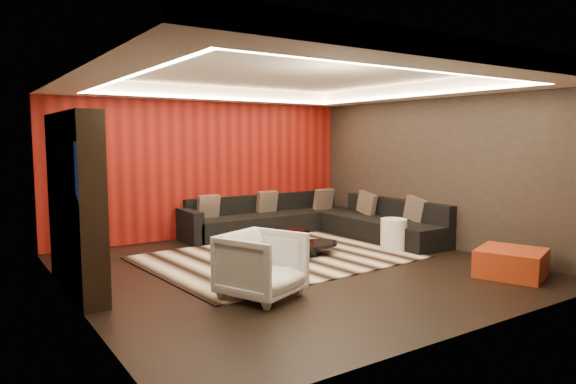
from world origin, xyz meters
TOP-DOWN VIEW (x-y plane):
  - floor at (0.00, 0.00)m, footprint 6.00×6.00m
  - ceiling at (0.00, 0.00)m, footprint 6.00×6.00m
  - wall_back at (0.00, 3.01)m, footprint 6.00×0.02m
  - wall_left at (-3.01, 0.00)m, footprint 0.02×6.00m
  - wall_right at (3.01, 0.00)m, footprint 0.02×6.00m
  - red_feature_wall at (0.00, 2.97)m, footprint 5.98×0.05m
  - soffit_back at (0.00, 2.70)m, footprint 6.00×0.60m
  - soffit_front at (0.00, -2.70)m, footprint 6.00×0.60m
  - soffit_left at (-2.70, 0.00)m, footprint 0.60×4.80m
  - soffit_right at (2.70, 0.00)m, footprint 0.60×4.80m
  - cove_back at (0.00, 2.36)m, footprint 4.80×0.08m
  - cove_front at (0.00, -2.36)m, footprint 4.80×0.08m
  - cove_left at (-2.36, 0.00)m, footprint 0.08×4.80m
  - cove_right at (2.36, 0.00)m, footprint 0.08×4.80m
  - tv_surround at (-2.85, 0.60)m, footprint 0.30×2.00m
  - tv_screen at (-2.69, 0.60)m, footprint 0.04×1.30m
  - tv_shelf at (-2.69, 0.60)m, footprint 0.04×1.60m
  - rug at (0.17, 0.69)m, footprint 4.21×3.29m
  - coffee_table at (0.63, 0.53)m, footprint 1.13×1.13m
  - drum_stool at (0.42, 0.52)m, footprint 0.37×0.37m
  - striped_pouf at (-0.05, 0.83)m, footprint 0.90×0.90m
  - white_side_table at (2.06, 0.04)m, footprint 0.51×0.51m
  - orange_ottoman at (2.26, -2.00)m, footprint 1.08×1.08m
  - armchair at (-1.10, -0.93)m, footprint 1.11×1.12m
  - sectional_sofa at (1.73, 1.86)m, footprint 3.65×3.50m
  - throw_pillows at (1.80, 1.90)m, footprint 3.21×2.78m

SIDE VIEW (x-z plane):
  - floor at x=0.00m, z-range -0.02..0.00m
  - rug at x=0.17m, z-range 0.00..0.02m
  - coffee_table at x=0.63m, z-range 0.02..0.20m
  - orange_ottoman at x=2.26m, z-range 0.00..0.37m
  - striped_pouf at x=-0.05m, z-range 0.02..0.41m
  - drum_stool at x=0.42m, z-range 0.02..0.45m
  - sectional_sofa at x=1.73m, z-range -0.11..0.64m
  - white_side_table at x=2.06m, z-range 0.00..0.54m
  - armchair at x=-1.10m, z-range 0.00..0.79m
  - throw_pillows at x=1.80m, z-range 0.37..0.87m
  - tv_shelf at x=-2.69m, z-range 0.68..0.72m
  - tv_surround at x=-2.85m, z-range 0.00..2.20m
  - wall_back at x=0.00m, z-range 0.00..2.80m
  - wall_left at x=-3.01m, z-range 0.00..2.80m
  - wall_right at x=3.01m, z-range 0.00..2.80m
  - red_feature_wall at x=0.00m, z-range 0.01..2.79m
  - tv_screen at x=-2.69m, z-range 1.05..1.85m
  - cove_back at x=0.00m, z-range 2.58..2.62m
  - cove_front at x=0.00m, z-range 2.58..2.62m
  - cove_left at x=-2.36m, z-range 2.58..2.62m
  - cove_right at x=2.36m, z-range 2.58..2.62m
  - soffit_back at x=0.00m, z-range 2.58..2.80m
  - soffit_front at x=0.00m, z-range 2.58..2.80m
  - soffit_left at x=-2.70m, z-range 2.58..2.80m
  - soffit_right at x=2.70m, z-range 2.58..2.80m
  - ceiling at x=0.00m, z-range 2.80..2.82m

